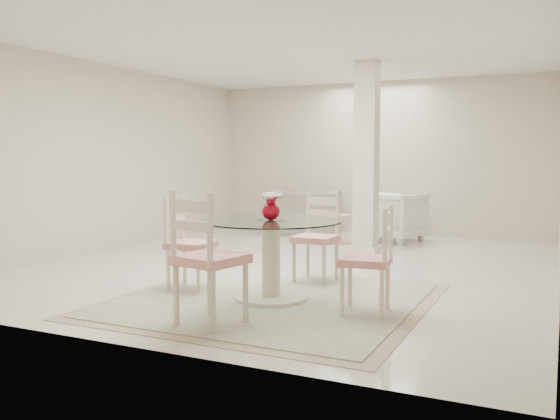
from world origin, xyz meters
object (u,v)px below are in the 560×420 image
at_px(column, 366,158).
at_px(recliner_taupe, 305,212).
at_px(dining_chair_east, 373,252).
at_px(side_table, 337,230).
at_px(dining_chair_north, 318,231).
at_px(red_vase, 271,206).
at_px(dining_chair_south, 204,249).
at_px(dining_chair_west, 185,237).
at_px(armchair_white, 393,216).
at_px(dining_table, 271,260).

bearing_deg(column, recliner_taupe, 134.89).
xyz_separation_m(column, recliner_taupe, (-1.62, 1.63, -0.96)).
bearing_deg(dining_chair_east, side_table, -163.16).
relative_size(dining_chair_north, recliner_taupe, 0.90).
bearing_deg(recliner_taupe, red_vase, 94.80).
distance_m(red_vase, recliner_taupe, 5.07).
relative_size(dining_chair_east, recliner_taupe, 0.87).
bearing_deg(dining_chair_east, dining_chair_south, -55.99).
height_order(red_vase, dining_chair_west, dining_chair_west).
relative_size(dining_chair_north, armchair_white, 1.21).
bearing_deg(side_table, dining_chair_east, -66.15).
xyz_separation_m(column, side_table, (-0.68, 0.71, -1.14)).
bearing_deg(dining_chair_south, armchair_white, -79.92).
bearing_deg(red_vase, dining_chair_west, 176.20).
distance_m(column, dining_chair_east, 3.46).
bearing_deg(dining_chair_north, dining_chair_south, -92.31).
bearing_deg(dining_chair_east, dining_table, -100.69).
bearing_deg(column, red_vase, -89.33).
bearing_deg(red_vase, armchair_white, 89.99).
bearing_deg(dining_chair_east, dining_chair_north, -146.10).
relative_size(red_vase, armchair_white, 0.30).
distance_m(red_vase, dining_chair_east, 1.08).
bearing_deg(side_table, armchair_white, 44.14).
bearing_deg(dining_chair_west, red_vase, -99.03).
height_order(dining_chair_west, recliner_taupe, dining_chair_west).
distance_m(recliner_taupe, side_table, 1.33).
distance_m(dining_table, side_table, 3.91).
height_order(column, red_vase, column).
xyz_separation_m(recliner_taupe, armchair_white, (1.66, -0.22, 0.02)).
distance_m(column, red_vase, 3.17).
bearing_deg(armchair_white, dining_chair_north, 107.10).
xyz_separation_m(column, dining_chair_north, (0.11, -2.12, -0.79)).
relative_size(dining_table, dining_chair_east, 1.29).
height_order(dining_table, armchair_white, armchair_white).
bearing_deg(dining_table, dining_chair_south, -94.93).
distance_m(dining_chair_west, side_table, 3.80).
xyz_separation_m(armchair_white, side_table, (-0.72, -0.70, -0.19)).
distance_m(dining_chair_south, side_table, 4.93).
height_order(dining_chair_east, dining_chair_west, dining_chair_west).
relative_size(column, dining_chair_north, 2.52).
relative_size(dining_chair_south, side_table, 2.59).
relative_size(red_vase, recliner_taupe, 0.22).
height_order(dining_table, recliner_taupe, recliner_taupe).
height_order(dining_table, dining_chair_south, dining_chair_south).
bearing_deg(dining_table, side_table, 100.53).
xyz_separation_m(red_vase, dining_chair_north, (0.08, 1.02, -0.34)).
bearing_deg(dining_chair_north, armchair_white, 93.50).
height_order(dining_chair_south, recliner_taupe, dining_chair_south).
distance_m(recliner_taupe, armchair_white, 1.67).
bearing_deg(red_vase, dining_chair_south, -94.98).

